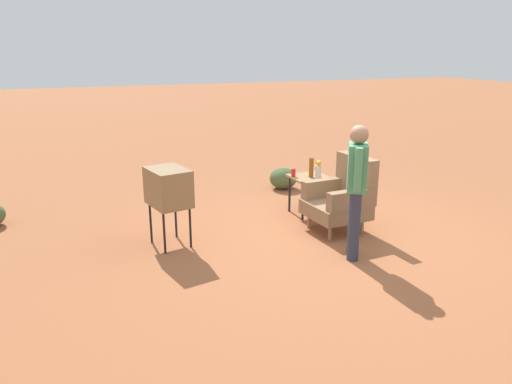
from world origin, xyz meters
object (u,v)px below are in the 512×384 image
(tv_on_stand, at_px, (168,188))
(bottle_tall_amber, at_px, (311,168))
(flower_vase, at_px, (318,168))
(person_standing, at_px, (356,184))
(side_table, at_px, (309,182))
(soda_can_red, at_px, (293,173))
(armchair, at_px, (342,196))

(tv_on_stand, relative_size, bottle_tall_amber, 3.43)
(flower_vase, bearing_deg, person_standing, -13.66)
(side_table, relative_size, flower_vase, 2.28)
(tv_on_stand, relative_size, flower_vase, 3.89)
(tv_on_stand, height_order, bottle_tall_amber, tv_on_stand)
(side_table, distance_m, person_standing, 1.73)
(bottle_tall_amber, bearing_deg, soda_can_red, -119.34)
(tv_on_stand, bearing_deg, bottle_tall_amber, 99.27)
(armchair, distance_m, flower_vase, 0.75)
(person_standing, bearing_deg, armchair, 156.43)
(side_table, bearing_deg, armchair, 6.18)
(side_table, height_order, flower_vase, flower_vase)
(tv_on_stand, distance_m, flower_vase, 2.39)
(armchair, height_order, person_standing, person_standing)
(bottle_tall_amber, distance_m, soda_can_red, 0.28)
(armchair, bearing_deg, tv_on_stand, -99.27)
(side_table, xyz_separation_m, soda_can_red, (-0.09, -0.23, 0.15))
(side_table, distance_m, tv_on_stand, 2.33)
(tv_on_stand, xyz_separation_m, bottle_tall_amber, (-0.37, 2.27, -0.03))
(armchair, bearing_deg, bottle_tall_amber, -173.49)
(bottle_tall_amber, relative_size, flower_vase, 1.13)
(soda_can_red, bearing_deg, armchair, 19.86)
(flower_vase, bearing_deg, bottle_tall_amber, -120.85)
(tv_on_stand, bearing_deg, person_standing, 58.02)
(armchair, xyz_separation_m, tv_on_stand, (-0.39, -2.36, 0.28))
(tv_on_stand, xyz_separation_m, flower_vase, (-0.32, 2.37, -0.03))
(armchair, relative_size, tv_on_stand, 1.03)
(tv_on_stand, bearing_deg, side_table, 100.34)
(armchair, height_order, soda_can_red, armchair)
(person_standing, height_order, bottle_tall_amber, person_standing)
(flower_vase, bearing_deg, armchair, -0.43)
(bottle_tall_amber, bearing_deg, flower_vase, 59.15)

